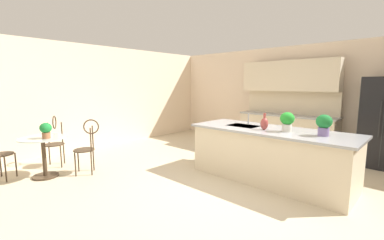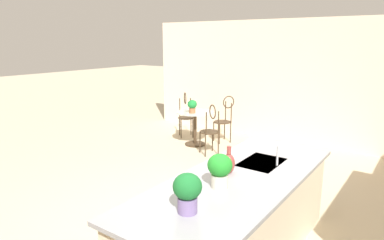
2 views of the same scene
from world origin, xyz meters
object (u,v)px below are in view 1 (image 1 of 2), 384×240
at_px(chair_near_window, 87,144).
at_px(potted_plant_counter_near, 287,120).
at_px(bistro_table, 44,153).
at_px(potted_plant_on_table, 46,130).
at_px(vase_on_counter, 264,123).
at_px(chair_toward_desk, 55,138).
at_px(potted_plant_counter_far, 324,124).

distance_m(chair_near_window, potted_plant_counter_near, 3.64).
height_order(bistro_table, potted_plant_on_table, potted_plant_on_table).
bearing_deg(bistro_table, potted_plant_on_table, 9.44).
bearing_deg(vase_on_counter, chair_toward_desk, -149.40).
relative_size(potted_plant_on_table, potted_plant_counter_near, 0.87).
bearing_deg(vase_on_counter, potted_plant_on_table, -138.99).
xyz_separation_m(chair_near_window, vase_on_counter, (2.65, 1.90, 0.46)).
relative_size(chair_toward_desk, potted_plant_counter_near, 3.23).
bearing_deg(chair_near_window, chair_toward_desk, -166.06).
bearing_deg(chair_toward_desk, chair_near_window, 13.94).
relative_size(chair_toward_desk, potted_plant_on_table, 3.72).
relative_size(potted_plant_counter_far, vase_on_counter, 1.13).
bearing_deg(vase_on_counter, potted_plant_counter_near, 16.65).
bearing_deg(bistro_table, vase_on_counter, 39.94).
relative_size(bistro_table, potted_plant_on_table, 2.85).
bearing_deg(potted_plant_on_table, chair_toward_desk, 152.98).
bearing_deg(chair_near_window, vase_on_counter, 35.64).
bearing_deg(chair_near_window, potted_plant_on_table, -111.38).
relative_size(bistro_table, chair_toward_desk, 0.77).
bearing_deg(potted_plant_counter_far, bistro_table, -145.73).
distance_m(chair_toward_desk, potted_plant_counter_far, 5.09).
bearing_deg(potted_plant_on_table, vase_on_counter, 41.01).
bearing_deg(potted_plant_counter_near, chair_near_window, -146.25).
xyz_separation_m(bistro_table, potted_plant_counter_near, (3.37, 2.64, 0.66)).
relative_size(chair_near_window, chair_toward_desk, 1.00).
distance_m(bistro_table, chair_toward_desk, 0.72).
bearing_deg(bistro_table, chair_toward_desk, 146.26).
bearing_deg(potted_plant_on_table, bistro_table, -170.56).
xyz_separation_m(chair_toward_desk, potted_plant_counter_near, (3.97, 2.24, 0.53)).
height_order(potted_plant_counter_far, potted_plant_counter_near, potted_plant_counter_far).
height_order(chair_near_window, potted_plant_counter_far, potted_plant_counter_far).
bearing_deg(vase_on_counter, bistro_table, -140.06).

